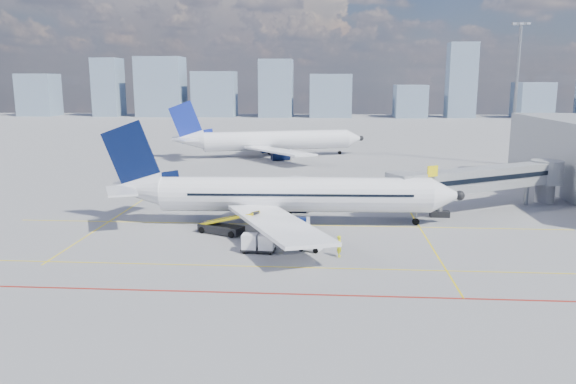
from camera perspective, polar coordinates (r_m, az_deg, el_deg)
name	(u,v)px	position (r m, az deg, el deg)	size (l,w,h in m)	color
ground	(283,246)	(53.20, -0.52, -5.53)	(420.00, 420.00, 0.00)	gray
apron_markings	(273,259)	(49.54, -1.55, -6.82)	(90.00, 35.12, 0.01)	yellow
jet_bridge	(490,179)	(71.37, 19.80, 1.22)	(23.55, 15.78, 6.30)	gray
floodlight_mast_ne	(516,90)	(111.08, 22.16, 9.55)	(3.20, 0.61, 25.45)	gray
distant_skyline	(298,90)	(241.13, 1.05, 10.28)	(252.84, 15.50, 30.54)	gray
main_aircraft	(280,195)	(60.57, -0.81, -0.30)	(38.96, 33.94, 11.36)	white
second_aircraft	(269,141)	(114.92, -1.97, 5.21)	(39.35, 33.62, 11.75)	white
baggage_tug	(309,244)	(51.70, 2.19, -5.28)	(2.25, 1.82, 1.38)	white
cargo_dolly	(258,243)	(51.14, -3.06, -5.15)	(3.17, 1.56, 1.70)	black
belt_loader	(222,227)	(57.59, -6.69, -3.55)	(6.74, 4.13, 2.78)	black
ramp_worker	(340,246)	(50.08, 5.26, -5.50)	(0.71, 0.47, 1.95)	yellow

